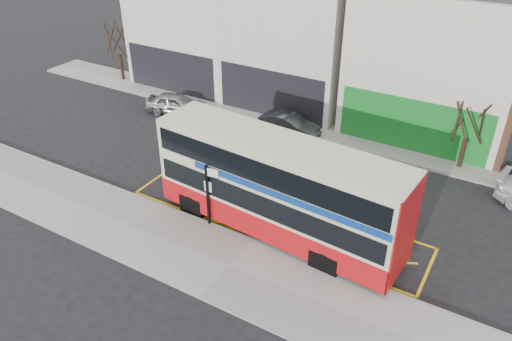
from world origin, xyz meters
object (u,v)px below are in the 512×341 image
Objects in this scene: double_decker_bus at (279,187)px; street_tree_right at (472,112)px; car_grey at (289,124)px; car_silver at (176,103)px; street_tree_left at (117,31)px; bus_stop_post at (209,190)px.

double_decker_bus is 11.41m from street_tree_right.
car_grey is 10.18m from street_tree_right.
street_tree_right is (17.57, 2.01, 2.66)m from car_silver.
street_tree_left is at bearing 178.72° from street_tree_right.
street_tree_right is at bearing 63.84° from double_decker_bus.
street_tree_left is (-18.93, 10.33, 1.46)m from double_decker_bus.
double_decker_bus is 2.33× the size of street_tree_right.
car_grey is 0.77× the size of street_tree_right.
car_grey is at bearing -99.30° from car_silver.
bus_stop_post is at bearing -169.62° from car_grey.
car_silver is 17.89m from street_tree_right.
bus_stop_post reaches higher than car_grey.
bus_stop_post is (-2.79, -1.17, -0.39)m from double_decker_bus.
street_tree_right is at bearing 44.33° from bus_stop_post.
bus_stop_post is 0.62× the size of street_tree_right.
bus_stop_post is at bearing -35.49° from street_tree_left.
car_silver is 7.88m from car_grey.
street_tree_left is at bearing 87.91° from car_grey.
car_grey is 0.67× the size of street_tree_left.
double_decker_bus reaches higher than car_grey.
double_decker_bus is 9.83m from car_grey.
car_grey is (7.81, 1.05, -0.05)m from car_silver.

